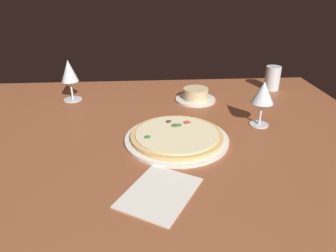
{
  "coord_description": "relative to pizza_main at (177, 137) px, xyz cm",
  "views": [
    {
      "loc": [
        -3.81,
        -95.08,
        50.57
      ],
      "look_at": [
        2.43,
        -4.39,
        7.0
      ],
      "focal_mm": 33.29,
      "sensor_mm": 36.0,
      "label": 1
    }
  ],
  "objects": [
    {
      "name": "paper_menu",
      "position": [
        -6.52,
        -26.18,
        -1.05
      ],
      "size": [
        22.56,
        24.23,
        0.3
      ],
      "primitive_type": "cube",
      "rotation": [
        0.0,
        0.0,
        -0.54
      ],
      "color": "silver",
      "rests_on": "dining_table"
    },
    {
      "name": "wine_glass_near",
      "position": [
        29.71,
        9.29,
        10.2
      ],
      "size": [
        7.53,
        7.53,
        15.78
      ],
      "color": "silver",
      "rests_on": "dining_table"
    },
    {
      "name": "wine_glass_far",
      "position": [
        -40.11,
        38.75,
        10.6
      ],
      "size": [
        7.45,
        7.45,
        16.89
      ],
      "color": "silver",
      "rests_on": "dining_table"
    },
    {
      "name": "ramekin_on_saucer",
      "position": [
        11.13,
        34.58,
        0.99
      ],
      "size": [
        16.59,
        16.59,
        5.24
      ],
      "color": "silver",
      "rests_on": "dining_table"
    },
    {
      "name": "dining_table",
      "position": [
        -4.87,
        8.76,
        -3.2
      ],
      "size": [
        150.0,
        110.0,
        4.0
      ],
      "primitive_type": "cube",
      "color": "brown",
      "rests_on": "ground"
    },
    {
      "name": "water_glass",
      "position": [
        47.87,
        46.3,
        3.37
      ],
      "size": [
        6.65,
        6.65,
        10.69
      ],
      "color": "silver",
      "rests_on": "dining_table"
    },
    {
      "name": "pizza_main",
      "position": [
        0.0,
        0.0,
        0.0
      ],
      "size": [
        32.75,
        32.75,
        3.33
      ],
      "color": "silver",
      "rests_on": "dining_table"
    }
  ]
}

